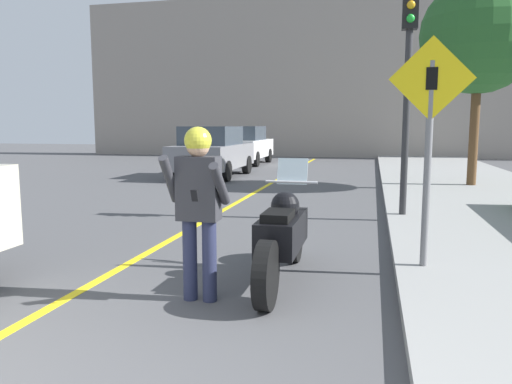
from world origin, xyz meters
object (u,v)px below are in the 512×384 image
object	(u,v)px
motorcycle	(283,236)
person_biker	(198,196)
crossing_sign	(429,130)
traffic_light	(409,57)
parked_car_grey	(213,151)
street_tree	(479,36)
parked_car_white	(244,145)

from	to	relation	value
motorcycle	person_biker	bearing A→B (deg)	-131.47
motorcycle	crossing_sign	size ratio (longest dim) A/B	0.93
motorcycle	person_biker	distance (m)	1.15
traffic_light	motorcycle	bearing A→B (deg)	-110.60
parked_car_grey	traffic_light	bearing A→B (deg)	-49.47
motorcycle	parked_car_grey	distance (m)	11.50
motorcycle	person_biker	size ratio (longest dim) A/B	1.40
traffic_light	parked_car_grey	world-z (taller)	traffic_light
crossing_sign	parked_car_grey	bearing A→B (deg)	119.79
street_tree	crossing_sign	bearing A→B (deg)	-103.33
traffic_light	parked_car_white	size ratio (longest dim) A/B	0.95
person_biker	crossing_sign	distance (m)	2.65
person_biker	crossing_sign	size ratio (longest dim) A/B	0.67
parked_car_grey	parked_car_white	size ratio (longest dim) A/B	1.00
crossing_sign	parked_car_white	bearing A→B (deg)	111.38
crossing_sign	parked_car_grey	xyz separation A→B (m)	(-5.79, 10.12, -0.79)
street_tree	parked_car_grey	size ratio (longest dim) A/B	1.29
person_biker	street_tree	distance (m)	11.12
crossing_sign	parked_car_white	distance (m)	16.94
crossing_sign	traffic_light	xyz separation A→B (m)	(-0.04, 3.39, 1.22)
traffic_light	person_biker	bearing A→B (deg)	-114.64
motorcycle	parked_car_grey	world-z (taller)	parked_car_grey
street_tree	parked_car_grey	distance (m)	8.58
parked_car_grey	crossing_sign	bearing A→B (deg)	-60.21
street_tree	parked_car_grey	bearing A→B (deg)	168.40
parked_car_grey	street_tree	bearing A→B (deg)	-11.60
traffic_light	parked_car_grey	bearing A→B (deg)	130.53
parked_car_grey	person_biker	bearing A→B (deg)	-72.61
street_tree	parked_car_white	distance (m)	11.38
person_biker	parked_car_grey	bearing A→B (deg)	107.39
parked_car_white	motorcycle	bearing A→B (deg)	-74.11
traffic_light	parked_car_white	distance (m)	13.95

